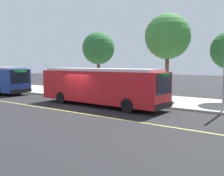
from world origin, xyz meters
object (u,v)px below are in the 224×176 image
(waiting_bench, at_px, (118,91))
(pedestrian_commuter, at_px, (138,89))
(route_sign_post, at_px, (129,80))
(transit_bus_main, at_px, (100,85))

(waiting_bench, relative_size, pedestrian_commuter, 0.95)
(route_sign_post, distance_m, pedestrian_commuter, 1.19)
(transit_bus_main, bearing_deg, waiting_bench, 108.33)
(transit_bus_main, distance_m, route_sign_post, 2.88)
(transit_bus_main, relative_size, waiting_bench, 6.91)
(waiting_bench, bearing_deg, route_sign_post, -39.07)
(transit_bus_main, height_order, pedestrian_commuter, transit_bus_main)
(transit_bus_main, xyz_separation_m, pedestrian_commuter, (1.41, 3.41, -0.50))
(waiting_bench, height_order, pedestrian_commuter, pedestrian_commuter)
(route_sign_post, bearing_deg, transit_bus_main, -110.66)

